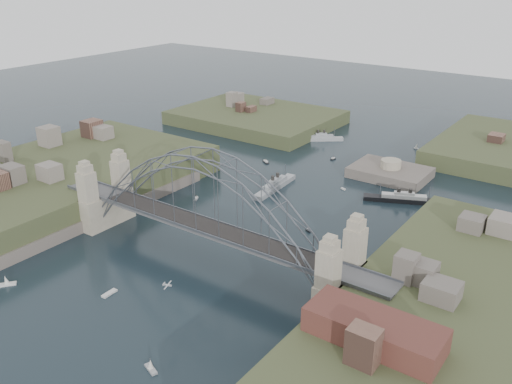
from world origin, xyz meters
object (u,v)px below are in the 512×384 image
object	(u,v)px
naval_cruiser_far	(321,138)
ocean_liner	(404,199)
bridge	(205,209)
wharf_shed	(374,330)
fort_island	(389,178)
naval_cruiser_near	(275,186)

from	to	relation	value
naval_cruiser_far	ocean_liner	xyz separation A→B (m)	(45.00, -35.07, -0.03)
bridge	wharf_shed	size ratio (longest dim) A/B	4.20
fort_island	wharf_shed	distance (m)	90.48
bridge	fort_island	world-z (taller)	bridge
bridge	naval_cruiser_far	size ratio (longest dim) A/B	6.08
bridge	fort_island	distance (m)	72.14
bridge	naval_cruiser_far	distance (m)	93.45
bridge	naval_cruiser_far	xyz separation A→B (m)	(-22.69, 89.93, -11.49)
wharf_shed	naval_cruiser_far	world-z (taller)	wharf_shed
naval_cruiser_far	ocean_liner	distance (m)	57.05
fort_island	ocean_liner	bearing A→B (deg)	-55.75
fort_island	ocean_liner	distance (m)	18.36
fort_island	naval_cruiser_far	bearing A→B (deg)	150.13
fort_island	naval_cruiser_near	size ratio (longest dim) A/B	1.10
bridge	naval_cruiser_near	xyz separation A→B (m)	(-10.75, 42.30, -11.40)
naval_cruiser_near	naval_cruiser_far	bearing A→B (deg)	104.07
naval_cruiser_near	ocean_liner	xyz separation A→B (m)	(33.06, 12.56, -0.12)
fort_island	naval_cruiser_near	bearing A→B (deg)	-129.40
naval_cruiser_far	wharf_shed	bearing A→B (deg)	-57.31
fort_island	bridge	bearing A→B (deg)	-99.73
bridge	ocean_liner	distance (m)	60.33
fort_island	naval_cruiser_near	distance (m)	35.87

